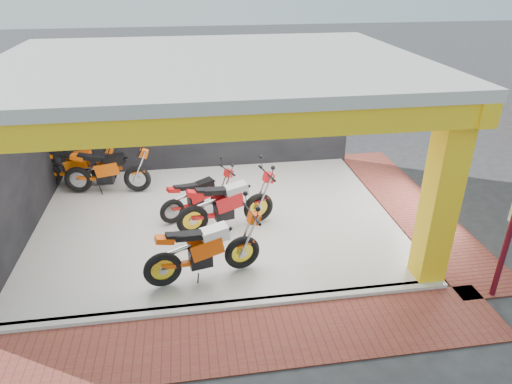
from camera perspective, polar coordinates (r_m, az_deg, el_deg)
ground at (r=8.97m, az=-4.02°, el=-10.05°), size 80.00×80.00×0.00m
showroom_floor at (r=10.61m, az=-5.00°, el=-3.44°), size 8.00×6.00×0.10m
showroom_ceiling at (r=9.37m, az=-5.88°, el=15.73°), size 8.40×6.40×0.20m
back_wall at (r=12.81m, az=-6.35°, el=10.13°), size 8.20×0.20×3.50m
left_wall at (r=10.51m, az=-28.31°, el=3.30°), size 0.20×6.20×3.50m
corner_column at (r=8.50m, az=22.12°, el=-0.51°), size 0.50×0.50×3.50m
header_beam_front at (r=6.54m, az=-4.14°, el=8.32°), size 8.40×0.30×0.40m
header_beam_right at (r=10.43m, az=17.43°, el=14.12°), size 0.30×6.40×0.40m
floor_kerb at (r=8.14m, az=-3.37°, el=-14.01°), size 8.00×0.20×0.10m
paver_front at (r=7.59m, az=-2.74°, el=-18.00°), size 9.00×1.40×0.03m
paver_right at (r=11.86m, az=18.80°, el=-1.65°), size 1.40×7.00×0.03m
signpost at (r=8.74m, az=29.17°, el=-4.35°), size 0.10×0.34×2.45m
moto_hero at (r=8.49m, az=-1.77°, el=-5.69°), size 2.45×1.33×1.42m
moto_row_a at (r=10.03m, az=0.31°, el=-0.26°), size 2.47×1.37×1.43m
moto_row_b at (r=10.67m, az=-4.35°, el=0.65°), size 2.06×1.43×1.18m
moto_row_c at (r=12.49m, az=-18.64°, el=3.61°), size 2.19×0.88×1.32m
moto_row_d at (r=11.82m, az=-14.78°, el=3.08°), size 2.38×1.12×1.40m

